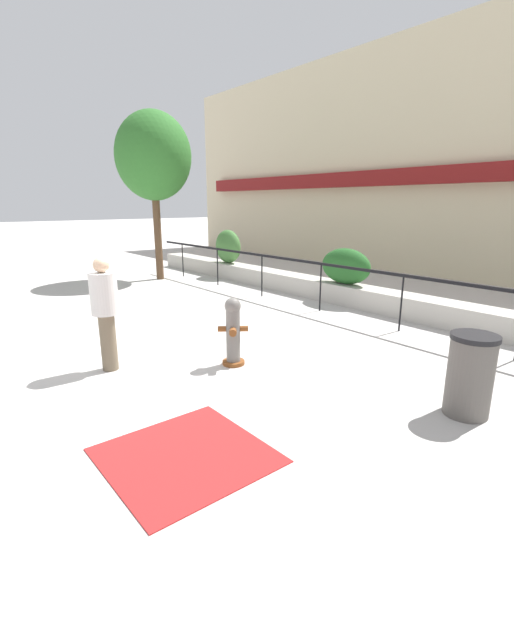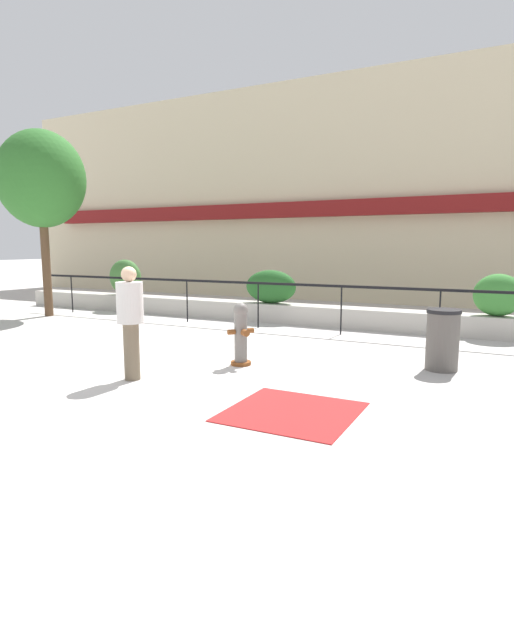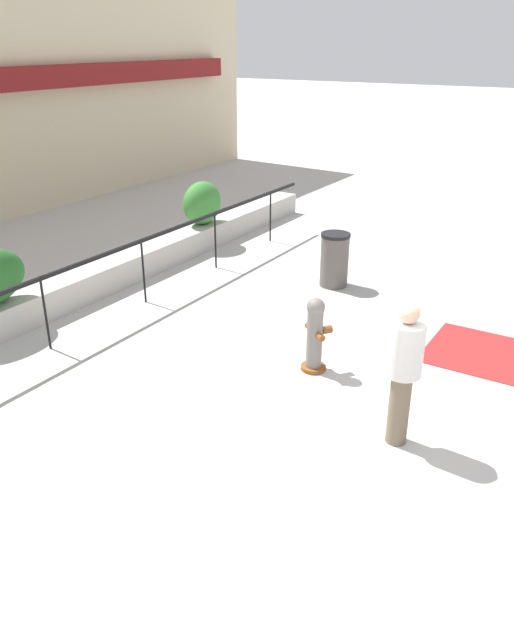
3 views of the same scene
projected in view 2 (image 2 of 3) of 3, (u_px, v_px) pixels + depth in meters
The scene contains 12 objects.
ground_plane at pixel (123, 371), 8.19m from camera, with size 120.00×120.00×0.00m, color #BCB7B2.
building_facade at pixel (346, 192), 18.16m from camera, with size 30.00×1.36×8.00m.
planter_wall_low at pixel (277, 313), 13.44m from camera, with size 18.00×0.70×0.50m, color #B7B2A8.
fence_railing_segment at pixel (258, 287), 12.36m from camera, with size 15.00×0.05×1.15m.
hedge_bush_0 at pixel (125, 277), 15.68m from camera, with size 1.19×0.60×1.11m, color #427538.
hedge_bush_1 at pixel (271, 287), 13.42m from camera, with size 1.45×0.66×0.89m, color #235B23.
hedge_bush_2 at pixel (498, 295), 10.93m from camera, with size 1.03×0.70×0.93m, color #387F33.
fire_hydrant at pixel (241, 333), 8.53m from camera, with size 0.49×0.49×1.08m.
street_tree at pixel (41, 180), 14.05m from camera, with size 2.57×2.32×5.25m.
pedestrian at pixel (130, 316), 7.52m from camera, with size 0.56×0.56×1.73m.
tactile_warning_pad at pixel (292, 412), 6.15m from camera, with size 1.54×1.54×0.01m, color #B22323.
trash_bin at pixel (443, 340), 8.18m from camera, with size 0.55×0.55×1.01m.
Camera 2 is at (5.59, -6.10, 2.03)m, focal length 28.00 mm.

